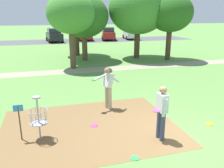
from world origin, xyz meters
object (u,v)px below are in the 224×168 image
tree_mid_center (84,16)px  frisbee_scattered_a (210,124)px  parked_car_rightmost (131,33)px  frisbee_near_basket (135,158)px  frisbee_far_left (94,125)px  tree_mid_right (75,12)px  tree_near_left (138,9)px  parked_car_center_right (108,34)px  player_foreground_watching (162,110)px  player_throwing (108,85)px  tree_near_right (171,13)px  disc_golf_basket (36,116)px  parked_car_leftmost (54,35)px  tree_mid_left (71,14)px  parked_car_center_left (85,34)px

tree_mid_center → frisbee_scattered_a: bearing=-80.1°
frisbee_scattered_a → parked_car_rightmost: parked_car_rightmost is taller
frisbee_near_basket → parked_car_rightmost: bearing=69.8°
frisbee_far_left → tree_mid_right: 14.93m
tree_near_left → parked_car_center_right: size_ratio=1.39×
player_foreground_watching → frisbee_near_basket: bearing=-146.5°
player_throwing → parked_car_rightmost: 27.46m
player_throwing → tree_near_right: (7.55, 8.75, 2.78)m
disc_golf_basket → parked_car_rightmost: size_ratio=0.32×
parked_car_leftmost → parked_car_center_right: 7.85m
frisbee_far_left → tree_near_left: bearing=61.8°
parked_car_leftmost → parked_car_center_right: (7.85, 0.31, 0.00)m
disc_golf_basket → parked_car_center_right: size_ratio=0.31×
frisbee_scattered_a → tree_mid_left: 11.41m
tree_mid_center → parked_car_center_right: bearing=67.8°
disc_golf_basket → parked_car_center_right: (9.50, 26.89, 0.17)m
tree_near_right → tree_near_left: bearing=146.4°
parked_car_center_right → frisbee_far_left: bearing=-106.1°
player_throwing → frisbee_scattered_a: player_throwing is taller
disc_golf_basket → tree_mid_center: 13.02m
frisbee_far_left → tree_near_left: tree_near_left is taller
frisbee_scattered_a → parked_car_center_right: bearing=82.3°
player_foreground_watching → tree_mid_right: (-0.40, 15.77, 2.95)m
tree_mid_right → parked_car_center_right: size_ratio=1.24×
parked_car_rightmost → frisbee_far_left: bearing=-112.9°
player_throwing → parked_car_leftmost: bearing=92.4°
tree_near_right → parked_car_rightmost: tree_near_right is taller
player_throwing → parked_car_rightmost: bearing=67.6°
frisbee_scattered_a → tree_near_left: tree_near_left is taller
frisbee_near_basket → parked_car_leftmost: size_ratio=0.05×
tree_mid_right → parked_car_rightmost: tree_mid_right is taller
disc_golf_basket → tree_mid_left: 10.25m
frisbee_near_basket → tree_mid_left: size_ratio=0.05×
tree_mid_left → parked_car_rightmost: bearing=58.1°
parked_car_center_left → parked_car_rightmost: 7.02m
disc_golf_basket → parked_car_leftmost: (1.65, 26.58, 0.17)m
player_throwing → tree_near_right: tree_near_right is taller
player_foreground_watching → frisbee_far_left: (-1.78, 1.43, -0.96)m
frisbee_scattered_a → disc_golf_basket: bearing=173.8°
frisbee_scattered_a → parked_car_leftmost: (-4.11, 27.20, 0.91)m
tree_mid_right → disc_golf_basket: bearing=-102.3°
tree_mid_center → parked_car_leftmost: tree_mid_center is taller
frisbee_scattered_a → parked_car_rightmost: (7.38, 27.77, 0.91)m
tree_mid_left → parked_car_center_right: 19.01m
parked_car_rightmost → frisbee_near_basket: bearing=-110.2°
parked_car_center_right → tree_near_right: bearing=-87.4°
player_throwing → tree_mid_center: (0.82, 10.47, 2.53)m
disc_golf_basket → tree_mid_left: tree_mid_left is taller
parked_car_center_left → player_throwing: bearing=-97.6°
frisbee_far_left → tree_mid_center: (1.68, 11.83, 3.51)m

